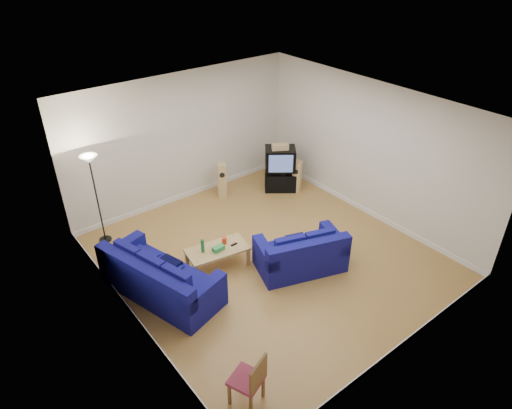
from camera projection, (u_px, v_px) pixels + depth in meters
room at (269, 193)px, 8.82m from camera, size 6.01×6.51×3.21m
sofa_three_seat at (159, 281)px, 8.45m from camera, size 1.62×2.53×0.91m
sofa_loveseat at (301, 256)px, 9.13m from camera, size 1.94×1.46×0.86m
coffee_table at (217, 251)px, 9.15m from camera, size 1.32×0.81×0.45m
bottle at (203, 246)px, 8.96m from camera, size 0.09×0.09×0.29m
tissue_box at (218, 248)px, 9.05m from camera, size 0.25×0.14×0.10m
red_canister at (224, 241)px, 9.24m from camera, size 0.12×0.12×0.14m
remote at (234, 244)px, 9.23m from camera, size 0.15×0.05×0.02m
tv_stand at (280, 181)px, 11.97m from camera, size 0.91×0.84×0.49m
av_receiver at (279, 171)px, 11.84m from camera, size 0.50×0.53×0.10m
television at (280, 159)px, 11.66m from camera, size 0.94×0.91×0.59m
centre_speaker at (280, 147)px, 11.41m from camera, size 0.45×0.37×0.15m
speaker_left at (222, 180)px, 11.57m from camera, size 0.31×0.34×0.92m
speaker_right at (297, 177)px, 11.81m from camera, size 0.32×0.30×0.85m
floor_lamp at (91, 172)px, 9.25m from camera, size 0.35×0.35×2.06m
dining_chair at (250, 379)px, 6.42m from camera, size 0.57×0.57×0.91m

